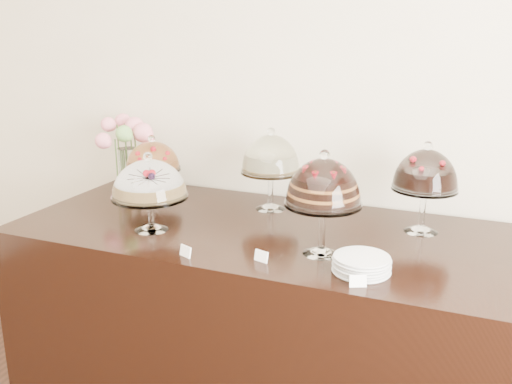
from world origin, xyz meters
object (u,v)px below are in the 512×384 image
at_px(plate_stack, 362,264).
at_px(display_counter, 260,317).
at_px(cake_stand_sugar_sponge, 149,182).
at_px(cake_stand_fruit_tart, 153,159).
at_px(flower_vase, 127,143).
at_px(cake_stand_choco_layer, 324,186).
at_px(cake_stand_dark_choco, 426,174).
at_px(cake_stand_cheesecake, 271,157).

bearing_deg(plate_stack, display_counter, 149.83).
bearing_deg(plate_stack, cake_stand_sugar_sponge, 174.41).
height_order(cake_stand_fruit_tart, flower_vase, flower_vase).
bearing_deg(cake_stand_choco_layer, cake_stand_sugar_sponge, -178.35).
distance_m(cake_stand_dark_choco, cake_stand_fruit_tart, 1.38).
distance_m(cake_stand_sugar_sponge, flower_vase, 0.74).
relative_size(cake_stand_sugar_sponge, cake_stand_cheesecake, 0.87).
bearing_deg(cake_stand_cheesecake, cake_stand_choco_layer, -49.47).
height_order(display_counter, cake_stand_choco_layer, cake_stand_choco_layer).
distance_m(cake_stand_sugar_sponge, cake_stand_fruit_tart, 0.53).
bearing_deg(cake_stand_choco_layer, plate_stack, -32.01).
xyz_separation_m(display_counter, cake_stand_choco_layer, (0.34, -0.19, 0.73)).
bearing_deg(flower_vase, display_counter, -20.18).
bearing_deg(cake_stand_sugar_sponge, cake_stand_dark_choco, 21.46).
relative_size(cake_stand_sugar_sponge, cake_stand_dark_choco, 0.87).
bearing_deg(plate_stack, cake_stand_fruit_tart, 155.93).
distance_m(cake_stand_cheesecake, cake_stand_dark_choco, 0.73).
bearing_deg(flower_vase, plate_stack, -23.97).
bearing_deg(display_counter, plate_stack, -30.17).
xyz_separation_m(cake_stand_choco_layer, plate_stack, (0.19, -0.12, -0.25)).
height_order(cake_stand_sugar_sponge, plate_stack, cake_stand_sugar_sponge).
bearing_deg(cake_stand_dark_choco, display_counter, -161.54).
height_order(cake_stand_choco_layer, cake_stand_cheesecake, cake_stand_choco_layer).
bearing_deg(cake_stand_fruit_tart, flower_vase, 156.57).
xyz_separation_m(cake_stand_dark_choco, flower_vase, (-1.60, 0.12, -0.01)).
bearing_deg(plate_stack, cake_stand_dark_choco, 74.42).
bearing_deg(cake_stand_fruit_tart, plate_stack, -24.07).
height_order(display_counter, cake_stand_dark_choco, cake_stand_dark_choco).
relative_size(cake_stand_fruit_tart, flower_vase, 0.83).
distance_m(cake_stand_dark_choco, flower_vase, 1.61).
height_order(display_counter, plate_stack, plate_stack).
distance_m(cake_stand_choco_layer, cake_stand_cheesecake, 0.61).
xyz_separation_m(flower_vase, plate_stack, (1.46, -0.65, -0.22)).
distance_m(display_counter, cake_stand_cheesecake, 0.76).
relative_size(cake_stand_dark_choco, cake_stand_fruit_tart, 1.23).
bearing_deg(flower_vase, cake_stand_cheesecake, -4.42).
relative_size(display_counter, plate_stack, 10.50).
relative_size(flower_vase, plate_stack, 1.89).
bearing_deg(cake_stand_dark_choco, cake_stand_fruit_tart, 179.11).
distance_m(cake_stand_cheesecake, plate_stack, 0.85).
bearing_deg(display_counter, flower_vase, 159.82).
relative_size(cake_stand_sugar_sponge, plate_stack, 1.68).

